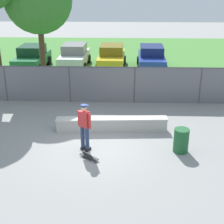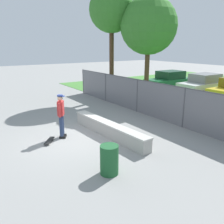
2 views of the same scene
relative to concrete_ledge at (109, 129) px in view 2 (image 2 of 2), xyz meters
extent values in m
plane|color=gray|center=(-0.64, -1.43, -0.30)|extent=(80.00, 80.00, 0.00)
cube|color=#A8A59E|center=(0.00, 0.00, -0.03)|extent=(4.69, 0.72, 0.53)
cube|color=beige|center=(0.00, 0.00, 0.26)|extent=(4.73, 0.76, 0.06)
cube|color=black|center=(-1.02, -1.66, -0.25)|extent=(0.23, 0.28, 0.10)
cube|color=black|center=(-0.84, -1.78, -0.25)|extent=(0.23, 0.28, 0.10)
cylinder|color=navy|center=(-1.04, -1.69, 0.24)|extent=(0.15, 0.15, 0.88)
cylinder|color=navy|center=(-0.85, -1.81, 0.24)|extent=(0.15, 0.15, 0.88)
cube|color=red|center=(-0.95, -1.75, 0.98)|extent=(0.44, 0.39, 0.60)
cylinder|color=red|center=(-1.15, -1.61, 0.96)|extent=(0.10, 0.10, 0.58)
cylinder|color=red|center=(-0.74, -1.88, 0.96)|extent=(0.10, 0.10, 0.58)
sphere|color=tan|center=(-0.95, -1.75, 1.41)|extent=(0.22, 0.22, 0.22)
cylinder|color=navy|center=(-0.95, -1.75, 1.51)|extent=(0.23, 0.23, 0.06)
cube|color=navy|center=(-0.87, -1.64, 1.49)|extent=(0.23, 0.21, 0.02)
cube|color=black|center=(-0.73, -2.39, -0.22)|extent=(0.75, 0.66, 0.02)
cube|color=#B2B2B7|center=(-0.52, -2.56, -0.24)|extent=(0.13, 0.15, 0.02)
cube|color=#B2B2B7|center=(-0.95, -2.22, -0.24)|extent=(0.13, 0.15, 0.02)
cylinder|color=silver|center=(-0.58, -2.63, -0.27)|extent=(0.06, 0.06, 0.05)
cylinder|color=silver|center=(-0.47, -2.50, -0.27)|extent=(0.06, 0.06, 0.05)
cylinder|color=silver|center=(-1.00, -2.29, -0.27)|extent=(0.06, 0.06, 0.05)
cylinder|color=silver|center=(-0.89, -2.15, -0.27)|extent=(0.06, 0.06, 0.05)
cylinder|color=#4C4C51|center=(-9.08, 3.51, 0.66)|extent=(0.07, 0.07, 1.92)
cylinder|color=#4C4C51|center=(-5.70, 3.51, 0.66)|extent=(0.07, 0.07, 1.92)
cylinder|color=#4C4C51|center=(-2.33, 3.51, 0.66)|extent=(0.07, 0.07, 1.92)
cylinder|color=#4C4C51|center=(1.05, 3.51, 0.66)|extent=(0.07, 0.07, 1.92)
cylinder|color=#4C4C51|center=(-0.64, 3.51, 1.59)|extent=(16.89, 0.05, 0.05)
cube|color=slate|center=(-0.64, 3.51, 0.66)|extent=(16.89, 0.01, 1.92)
cylinder|color=#47301E|center=(-6.27, 4.38, 2.18)|extent=(0.32, 0.32, 4.95)
sphere|color=#337528|center=(-6.27, 4.38, 5.79)|extent=(3.04, 3.04, 3.04)
cylinder|color=#513823|center=(-4.23, 5.93, 1.51)|extent=(0.32, 0.32, 3.61)
sphere|color=#337528|center=(-4.23, 5.93, 4.72)|extent=(3.74, 3.74, 3.74)
cube|color=#1E6638|center=(-6.11, 10.24, 0.37)|extent=(1.90, 4.24, 0.70)
cube|color=#10381E|center=(-6.10, 10.39, 1.04)|extent=(1.65, 2.14, 0.64)
cylinder|color=black|center=(-5.24, 8.92, 0.02)|extent=(0.24, 0.65, 0.64)
cylinder|color=black|center=(-7.04, 8.96, 0.02)|extent=(0.24, 0.65, 0.64)
cylinder|color=black|center=(-5.17, 11.52, 0.02)|extent=(0.24, 0.65, 0.64)
cylinder|color=black|center=(-6.97, 11.57, 0.02)|extent=(0.24, 0.65, 0.64)
cube|color=silver|center=(-3.15, 10.89, 0.37)|extent=(1.90, 4.24, 0.70)
cube|color=gray|center=(-3.14, 11.04, 1.04)|extent=(1.65, 2.14, 0.64)
cylinder|color=black|center=(-2.28, 9.56, 0.02)|extent=(0.24, 0.65, 0.64)
cylinder|color=black|center=(-4.08, 9.61, 0.02)|extent=(0.24, 0.65, 0.64)
cylinder|color=black|center=(-2.22, 12.17, 0.02)|extent=(0.24, 0.65, 0.64)
cylinder|color=black|center=(-4.01, 12.21, 0.02)|extent=(0.24, 0.65, 0.64)
cylinder|color=black|center=(-1.34, 9.39, 0.02)|extent=(0.24, 0.65, 0.64)
cylinder|color=#1E592D|center=(2.65, -1.73, 0.16)|extent=(0.56, 0.56, 0.92)
camera|label=1|loc=(0.47, -12.64, 5.72)|focal=52.26mm
camera|label=2|loc=(8.05, -5.29, 3.48)|focal=38.08mm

